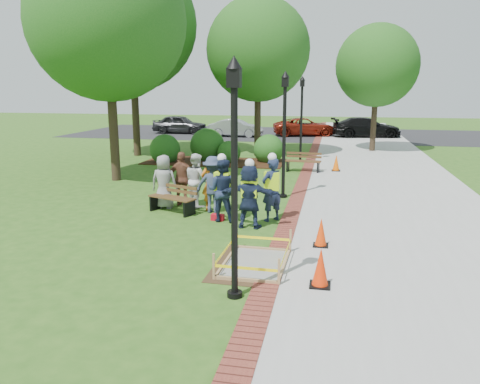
% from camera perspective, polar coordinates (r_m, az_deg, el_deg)
% --- Properties ---
extents(ground, '(100.00, 100.00, 0.00)m').
position_cam_1_polar(ground, '(11.76, -3.57, -5.92)').
color(ground, '#285116').
rests_on(ground, ground).
extents(sidewalk, '(6.00, 60.00, 0.02)m').
position_cam_1_polar(sidewalk, '(21.19, 16.89, 2.02)').
color(sidewalk, '#9E9E99').
rests_on(sidewalk, ground).
extents(brick_edging, '(0.50, 60.00, 0.03)m').
position_cam_1_polar(brick_edging, '(21.12, 8.09, 2.43)').
color(brick_edging, maroon).
rests_on(brick_edging, ground).
extents(mulch_bed, '(7.00, 3.00, 0.05)m').
position_cam_1_polar(mulch_bed, '(23.81, -3.11, 3.71)').
color(mulch_bed, '#381E0F').
rests_on(mulch_bed, ground).
extents(parking_lot, '(36.00, 12.00, 0.01)m').
position_cam_1_polar(parking_lot, '(38.05, 7.03, 7.02)').
color(parking_lot, black).
rests_on(parking_lot, ground).
extents(wet_concrete_pad, '(1.75, 2.33, 0.55)m').
position_cam_1_polar(wet_concrete_pad, '(10.13, 1.84, -7.64)').
color(wet_concrete_pad, '#47331E').
rests_on(wet_concrete_pad, ground).
extents(bench_near, '(1.61, 1.01, 0.83)m').
position_cam_1_polar(bench_near, '(14.36, -8.25, -1.47)').
color(bench_near, brown).
rests_on(bench_near, ground).
extents(bench_far, '(1.61, 0.65, 0.85)m').
position_cam_1_polar(bench_far, '(21.22, 7.68, 3.19)').
color(bench_far, brown).
rests_on(bench_far, ground).
extents(cone_front, '(0.40, 0.40, 0.78)m').
position_cam_1_polar(cone_front, '(9.15, 9.78, -9.16)').
color(cone_front, black).
rests_on(cone_front, ground).
extents(cone_back, '(0.36, 0.36, 0.71)m').
position_cam_1_polar(cone_back, '(11.37, 9.84, -4.95)').
color(cone_back, black).
rests_on(cone_back, ground).
extents(cone_far, '(0.38, 0.38, 0.75)m').
position_cam_1_polar(cone_far, '(21.58, 11.64, 3.44)').
color(cone_far, black).
rests_on(cone_far, ground).
extents(toolbox, '(0.38, 0.23, 0.18)m').
position_cam_1_polar(toolbox, '(13.45, -2.75, -3.09)').
color(toolbox, '#B50D1B').
rests_on(toolbox, ground).
extents(lamp_near, '(0.28, 0.28, 4.26)m').
position_cam_1_polar(lamp_near, '(8.03, -0.70, 3.56)').
color(lamp_near, black).
rests_on(lamp_near, ground).
extents(lamp_mid, '(0.28, 0.28, 4.26)m').
position_cam_1_polar(lamp_mid, '(15.89, 5.43, 8.08)').
color(lamp_mid, black).
rests_on(lamp_mid, ground).
extents(lamp_far, '(0.28, 0.28, 4.26)m').
position_cam_1_polar(lamp_far, '(23.85, 7.51, 9.59)').
color(lamp_far, black).
rests_on(lamp_far, ground).
extents(tree_left, '(6.06, 6.06, 9.21)m').
position_cam_1_polar(tree_left, '(19.65, -15.89, 19.34)').
color(tree_left, '#3D2D1E').
rests_on(tree_left, ground).
extents(tree_back, '(5.49, 5.49, 8.41)m').
position_cam_1_polar(tree_back, '(25.91, 2.22, 16.95)').
color(tree_back, '#3D2D1E').
rests_on(tree_back, ground).
extents(tree_right, '(4.70, 4.70, 7.26)m').
position_cam_1_polar(tree_right, '(28.77, 16.39, 14.55)').
color(tree_right, '#3D2D1E').
rests_on(tree_right, ground).
extents(tree_far, '(6.86, 6.86, 10.36)m').
position_cam_1_polar(tree_far, '(26.62, -13.12, 19.27)').
color(tree_far, '#3D2D1E').
rests_on(tree_far, ground).
extents(shrub_a, '(1.54, 1.54, 1.54)m').
position_cam_1_polar(shrub_a, '(24.00, -9.08, 3.60)').
color(shrub_a, '#184F16').
rests_on(shrub_a, ground).
extents(shrub_b, '(1.79, 1.79, 1.79)m').
position_cam_1_polar(shrub_b, '(24.49, -3.98, 3.91)').
color(shrub_b, '#184F16').
rests_on(shrub_b, ground).
extents(shrub_c, '(1.18, 1.18, 1.18)m').
position_cam_1_polar(shrub_c, '(23.67, -1.35, 3.63)').
color(shrub_c, '#184F16').
rests_on(shrub_c, ground).
extents(shrub_d, '(1.52, 1.52, 1.52)m').
position_cam_1_polar(shrub_d, '(23.81, 3.48, 3.66)').
color(shrub_d, '#184F16').
rests_on(shrub_d, ground).
extents(shrub_e, '(0.94, 0.94, 0.94)m').
position_cam_1_polar(shrub_e, '(25.06, -2.65, 4.13)').
color(shrub_e, '#184F16').
rests_on(shrub_e, ground).
extents(casual_person_a, '(0.55, 0.36, 1.69)m').
position_cam_1_polar(casual_person_a, '(14.81, -9.25, 1.24)').
color(casual_person_a, gray).
rests_on(casual_person_a, ground).
extents(casual_person_b, '(0.61, 0.47, 1.69)m').
position_cam_1_polar(casual_person_b, '(14.34, -3.52, 1.00)').
color(casual_person_b, orange).
rests_on(casual_person_b, ground).
extents(casual_person_c, '(0.63, 0.63, 1.70)m').
position_cam_1_polar(casual_person_c, '(14.93, -5.32, 1.46)').
color(casual_person_c, silver).
rests_on(casual_person_c, ground).
extents(casual_person_d, '(0.56, 0.37, 1.74)m').
position_cam_1_polar(casual_person_d, '(15.05, -7.04, 1.59)').
color(casual_person_d, brown).
rests_on(casual_person_d, ground).
extents(casual_person_e, '(0.58, 0.40, 1.72)m').
position_cam_1_polar(casual_person_e, '(14.13, -3.30, 0.90)').
color(casual_person_e, '#313A55').
rests_on(casual_person_e, ground).
extents(hivis_worker_a, '(0.57, 0.37, 1.90)m').
position_cam_1_polar(hivis_worker_a, '(12.55, 1.16, -0.24)').
color(hivis_worker_a, '#1A2443').
rests_on(hivis_worker_a, ground).
extents(hivis_worker_b, '(0.67, 0.67, 1.96)m').
position_cam_1_polar(hivis_worker_b, '(13.23, 3.89, 0.54)').
color(hivis_worker_b, '#1C224A').
rests_on(hivis_worker_b, ground).
extents(hivis_worker_c, '(0.59, 0.40, 1.94)m').
position_cam_1_polar(hivis_worker_c, '(13.20, -2.20, 0.49)').
color(hivis_worker_c, '#1A1D45').
rests_on(hivis_worker_c, ground).
extents(parked_car_a, '(2.19, 4.98, 1.62)m').
position_cam_1_polar(parked_car_a, '(38.71, -7.31, 7.10)').
color(parked_car_a, '#252528').
rests_on(parked_car_a, ground).
extents(parked_car_b, '(2.05, 4.47, 1.44)m').
position_cam_1_polar(parked_car_b, '(35.91, -0.49, 6.77)').
color(parked_car_b, '#9B9B9F').
rests_on(parked_car_b, ground).
extents(parked_car_c, '(3.04, 4.90, 1.48)m').
position_cam_1_polar(parked_car_c, '(36.90, 7.91, 6.81)').
color(parked_car_c, maroon).
rests_on(parked_car_c, ground).
extents(parked_car_d, '(2.95, 5.22, 1.61)m').
position_cam_1_polar(parked_car_d, '(36.78, 15.06, 6.47)').
color(parked_car_d, black).
rests_on(parked_car_d, ground).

